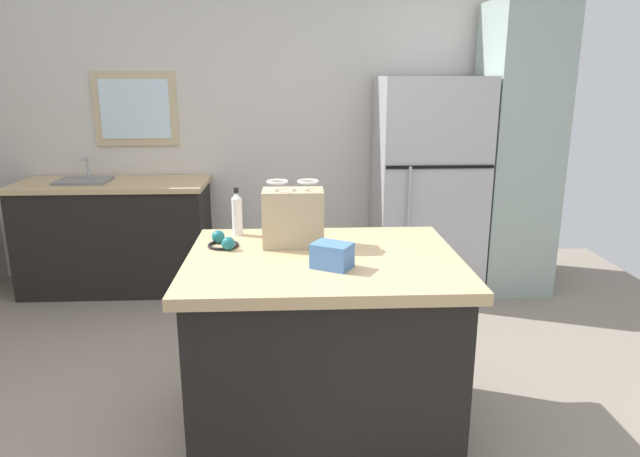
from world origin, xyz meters
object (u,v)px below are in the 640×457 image
refrigerator (427,185)px  shopping_bag (293,217)px  tall_cabinet (516,150)px  kitchen_island (323,346)px  ear_defenders (223,242)px  bottle (237,214)px  small_box (332,256)px

refrigerator → shopping_bag: refrigerator is taller
refrigerator → tall_cabinet: size_ratio=0.75×
kitchen_island → ear_defenders: bearing=159.6°
tall_cabinet → bottle: size_ratio=9.09×
kitchen_island → bottle: bottle is taller
kitchen_island → shopping_bag: shopping_bag is taller
small_box → bottle: bearing=129.7°
kitchen_island → tall_cabinet: bearing=50.5°
kitchen_island → tall_cabinet: 2.68m
refrigerator → ear_defenders: bearing=-128.0°
refrigerator → bottle: refrigerator is taller
bottle → small_box: bearing=-50.3°
refrigerator → small_box: size_ratio=10.56×
small_box → kitchen_island: bearing=100.2°
kitchen_island → bottle: 0.80m
shopping_bag → bottle: 0.35m
small_box → shopping_bag: bearing=115.9°
refrigerator → bottle: (-1.37, -1.62, 0.17)m
bottle → ear_defenders: bottle is taller
bottle → ear_defenders: size_ratio=1.23×
tall_cabinet → ear_defenders: 2.81m
small_box → bottle: (-0.45, 0.54, 0.06)m
tall_cabinet → ear_defenders: bearing=-139.3°
shopping_bag → small_box: size_ratio=1.99×
tall_cabinet → bottle: (-2.07, -1.62, -0.11)m
refrigerator → tall_cabinet: 0.75m
refrigerator → tall_cabinet: bearing=0.0°
kitchen_island → ear_defenders: size_ratio=6.15×
kitchen_island → refrigerator: (0.95, 2.00, 0.39)m
tall_cabinet → shopping_bag: tall_cabinet is taller
small_box → bottle: bottle is taller
ear_defenders → refrigerator: bearing=52.0°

